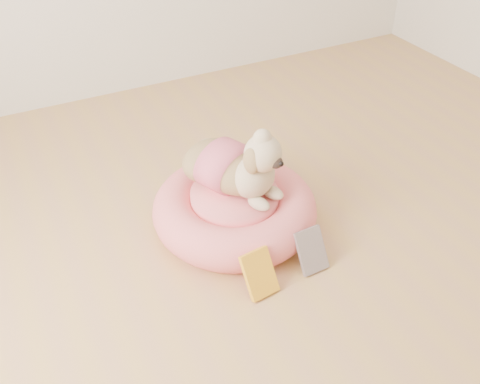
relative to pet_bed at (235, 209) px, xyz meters
name	(u,v)px	position (x,y,z in m)	size (l,w,h in m)	color
floor	(362,351)	(0.09, -0.78, -0.09)	(4.50, 4.50, 0.00)	tan
pet_bed	(235,209)	(0.00, 0.00, 0.00)	(0.70, 0.70, 0.18)	#FF7063
dog	(236,155)	(0.02, 0.02, 0.26)	(0.32, 0.46, 0.34)	brown
book_yellow	(259,274)	(-0.09, -0.38, 0.00)	(0.12, 0.02, 0.18)	#FFF81A
book_white	(311,251)	(0.16, -0.36, -0.01)	(0.11, 0.02, 0.18)	silver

